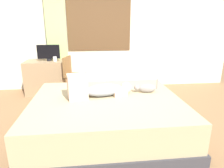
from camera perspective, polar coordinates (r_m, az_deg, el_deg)
The scene contains 10 objects.
ground_plane at distance 3.01m, azimuth -0.05°, elevation -13.42°, with size 16.00×16.00×0.00m, color olive.
back_wall_with_window at distance 4.86m, azimuth -3.13°, elevation 16.10°, with size 6.40×0.14×2.90m.
bed at distance 2.88m, azimuth -1.56°, elevation -9.10°, with size 2.11×1.80×0.52m.
person_lying at distance 2.83m, azimuth -4.21°, elevation -1.37°, with size 0.94×0.41×0.34m.
cat at distance 3.05m, azimuth 9.69°, elevation -1.18°, with size 0.36×0.14×0.21m.
desk at distance 4.70m, azimuth -18.04°, elevation 1.88°, with size 0.90×0.56×0.74m.
tv_monitor at distance 4.58m, azimuth -17.79°, elevation 8.59°, with size 0.48×0.10×0.35m.
cup at distance 4.52m, azimuth -16.09°, elevation 6.95°, with size 0.08×0.08×0.10m, color white.
chair_by_desk at distance 4.36m, azimuth -11.45°, elevation 3.14°, with size 0.47×0.47×0.86m.
curtain_left at distance 4.79m, azimuth -15.66°, elevation 13.03°, with size 0.44×0.06×2.49m, color #ADCC75.
Camera 1 is at (-0.28, -2.58, 1.52)m, focal length 31.79 mm.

